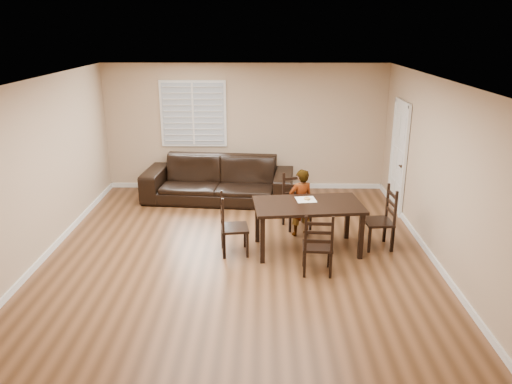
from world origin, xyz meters
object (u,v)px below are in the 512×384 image
chair_right (386,220)px  chair_left (227,227)px  child (301,203)px  donut (307,198)px  dining_table (308,209)px  chair_near (295,202)px  chair_far (318,248)px  sofa (219,179)px

chair_right → chair_left: bearing=-88.4°
child → chair_left: bearing=10.7°
chair_right → donut: bearing=-97.1°
dining_table → chair_right: size_ratio=1.74×
chair_near → chair_right: size_ratio=0.96×
chair_far → chair_left: chair_left is taller
chair_left → child: size_ratio=0.84×
sofa → chair_left: bearing=-77.0°
dining_table → chair_near: 1.09m
chair_left → chair_right: (2.54, 0.28, 0.01)m
chair_left → chair_right: chair_right is taller
chair_near → sofa: chair_near is taller
chair_left → sofa: bearing=-0.2°
dining_table → chair_near: size_ratio=1.81×
chair_left → donut: size_ratio=9.05×
dining_table → chair_right: chair_right is taller
chair_far → donut: (-0.08, 1.07, 0.38)m
chair_right → child: child is taller
dining_table → child: 0.62m
chair_near → chair_far: (0.21, -1.93, -0.01)m
chair_near → donut: bearing=-97.8°
chair_left → dining_table: bearing=-91.6°
sofa → chair_near: bearing=-37.1°
chair_near → chair_right: (1.41, -0.92, 0.02)m
dining_table → sofa: bearing=117.7°
chair_near → sofa: size_ratio=0.32×
child → donut: (0.07, -0.41, 0.23)m
donut → chair_left: bearing=-165.3°
chair_far → sofa: chair_far is taller
chair_left → sofa: size_ratio=0.33×
dining_table → child: size_ratio=1.51×
chair_far → chair_left: size_ratio=0.96×
donut → sofa: (-1.61, 2.21, -0.37)m
chair_far → sofa: (-1.69, 3.27, 0.01)m
chair_near → chair_left: 1.64m
chair_left → sofa: 2.56m
chair_left → chair_near: bearing=-51.4°
child → sofa: child is taller
chair_near → chair_left: size_ratio=0.99×
child → sofa: bearing=-70.4°
chair_far → chair_right: size_ratio=0.93×
child → donut: 0.48m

